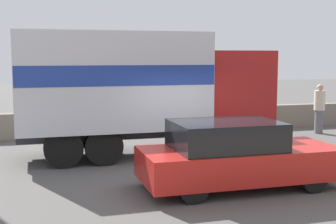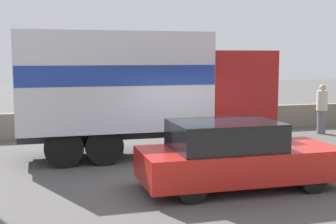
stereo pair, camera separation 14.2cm
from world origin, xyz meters
The scene contains 5 objects.
ground_plane centered at (0.00, 0.00, 0.00)m, with size 80.00×80.00×0.00m, color #514F4C.
stone_wall_backdrop centered at (0.00, 6.81, 0.45)m, with size 60.00×0.35×0.90m.
box_truck centered at (-0.85, 3.11, 2.00)m, with size 7.15×2.37×3.49m.
car_hatchback centered at (0.43, -0.73, 0.72)m, with size 4.31×1.77×1.47m.
pedestrian centered at (6.40, 5.06, 0.95)m, with size 0.40×0.40×1.82m.
Camera 2 is at (-3.60, -9.86, 2.85)m, focal length 50.00 mm.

